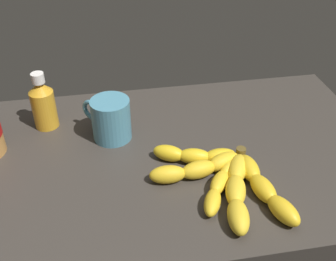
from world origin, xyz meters
The scene contains 4 objects.
ground_plane centered at (0.00, 0.00, -2.24)cm, with size 97.29×56.16×4.47cm, color #38332D.
banana_bunch centered at (10.52, -11.06, 1.74)cm, with size 24.18×26.44×3.72cm.
honey_bottle centered at (-24.18, 15.21, 5.97)cm, with size 5.37×5.37×13.48cm.
coffee_mug centered at (-9.68, 8.22, 4.71)cm, with size 10.48×9.97×9.39cm.
Camera 1 is at (-10.05, -65.81, 53.93)cm, focal length 43.46 mm.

